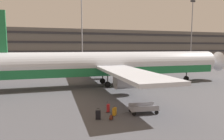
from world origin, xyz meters
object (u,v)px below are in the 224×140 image
Objects in this scene: suitcase_laid_flat at (98,115)px; baggage_cart at (143,109)px; suitcase_red at (115,111)px; suitcase_scuffed at (108,108)px; airliner at (111,65)px; backpack_large at (111,118)px.

baggage_cart is (4.30, 0.44, -0.00)m from suitcase_laid_flat.
baggage_cart reaches higher than suitcase_red.
baggage_cart is at bearing -21.82° from suitcase_scuffed.
airliner is 42.65× the size of suitcase_laid_flat.
suitcase_scuffed is at bearing 158.18° from baggage_cart.
suitcase_scuffed is 1.10m from suitcase_red.
suitcase_laid_flat is 1.69m from suitcase_red.
suitcase_laid_flat reaches higher than suitcase_scuffed.
suitcase_laid_flat reaches higher than suitcase_red.
suitcase_red is at bearing 58.81° from backpack_large.
suitcase_laid_flat reaches higher than baggage_cart.
backpack_large is (-0.61, -1.01, -0.15)m from suitcase_red.
backpack_large is at bearing -99.11° from suitcase_scuffed.
suitcase_red is at bearing 177.17° from baggage_cart.
airliner is 82.25× the size of backpack_large.
airliner reaches higher than suitcase_scuffed.
suitcase_laid_flat reaches higher than backpack_large.
airliner is 15.42m from suitcase_laid_flat.
backpack_large is 3.44m from baggage_cart.
airliner is 43.39× the size of suitcase_scuffed.
suitcase_red is at bearing -104.82° from airliner.
suitcase_laid_flat is at bearing -160.31° from suitcase_red.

